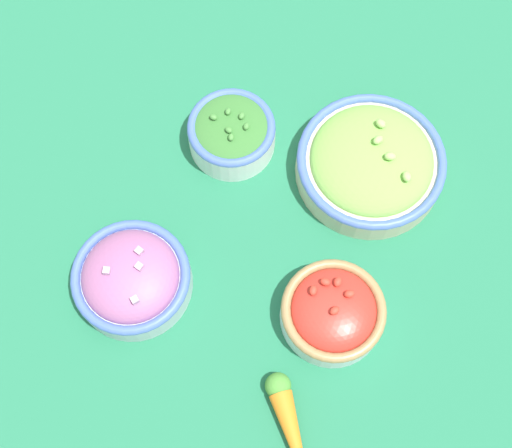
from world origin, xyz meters
The scene contains 6 objects.
ground_plane centered at (0.00, 0.00, 0.00)m, with size 3.00×3.00×0.00m, color #23704C.
bowl_red_onion centered at (0.13, -0.11, 0.03)m, with size 0.14×0.14×0.07m.
bowl_broccoli centered at (-0.10, -0.08, 0.03)m, with size 0.11×0.11×0.06m.
bowl_lettuce centered at (-0.14, 0.10, 0.03)m, with size 0.19×0.19×0.07m.
bowl_cherry_tomatoes centered at (0.06, 0.13, 0.03)m, with size 0.13×0.13×0.06m.
loose_carrot centered at (0.21, 0.14, 0.01)m, with size 0.12×0.11×0.03m.
Camera 1 is at (0.28, 0.13, 0.86)m, focal length 50.00 mm.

